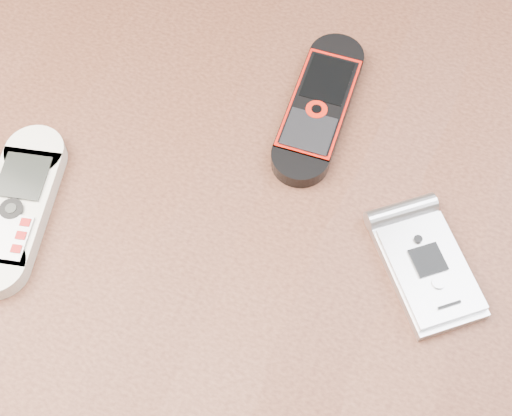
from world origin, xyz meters
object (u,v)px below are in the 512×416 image
(table, at_px, (251,269))
(motorola_razr, at_px, (428,267))
(nokia_white, at_px, (17,208))
(nokia_black_red, at_px, (319,106))

(table, distance_m, motorola_razr, 0.17)
(nokia_white, height_order, nokia_black_red, same)
(nokia_black_red, relative_size, motorola_razr, 1.44)
(motorola_razr, bearing_deg, table, 141.10)
(table, relative_size, nokia_black_red, 8.26)
(nokia_white, xyz_separation_m, nokia_black_red, (0.17, 0.17, -0.00))
(nokia_white, distance_m, nokia_black_red, 0.24)
(nokia_white, bearing_deg, nokia_black_red, 30.79)
(table, bearing_deg, motorola_razr, 0.76)
(nokia_black_red, bearing_deg, motorola_razr, -44.71)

